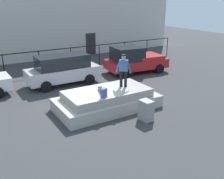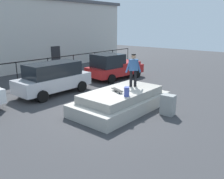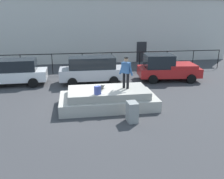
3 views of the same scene
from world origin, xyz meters
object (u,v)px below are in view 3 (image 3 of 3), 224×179
Objects in this scene: skateboard at (101,88)px; car_silver_hatchback_mid at (92,69)px; car_red_pickup_far at (166,68)px; backpack at (98,90)px; skateboarder at (126,71)px; utility_box at (132,112)px; car_white_hatchback_near at (13,72)px.

skateboard is 4.71m from car_silver_hatchback_mid.
car_silver_hatchback_mid is 5.40m from car_red_pickup_far.
backpack is 0.09× the size of car_silver_hatchback_mid.
skateboarder is at bearing -73.47° from car_silver_hatchback_mid.
utility_box is (1.16, -2.01, -0.59)m from skateboard.
skateboard is 1.94× the size of backpack.
utility_box is (-0.13, -2.04, -1.42)m from skateboarder.
car_white_hatchback_near is 10.73m from car_red_pickup_far.
skateboarder is 1.54m from skateboard.
car_white_hatchback_near reaches higher than backpack.
backpack reaches higher than utility_box.
skateboarder is at bearing -130.88° from car_red_pickup_far.
skateboard is 0.18× the size of car_red_pickup_far.
skateboarder is 4.96m from car_silver_hatchback_mid.
car_silver_hatchback_mid is (5.33, -0.30, 0.04)m from car_white_hatchback_near.
backpack is (-0.25, -0.74, 0.11)m from skateboard.
car_silver_hatchback_mid is at bearing -3.22° from car_white_hatchback_near.
car_white_hatchback_near is at bearing 176.78° from car_silver_hatchback_mid.
utility_box is at bearing -46.80° from car_white_hatchback_near.
backpack reaches higher than skateboard.
car_silver_hatchback_mid is (-1.39, 4.68, -0.92)m from skateboarder.
skateboarder reaches higher than utility_box.
skateboarder is 1.75× the size of utility_box.
backpack is at bearing -48.01° from car_white_hatchback_near.
skateboard is (-1.30, -0.03, -0.84)m from skateboarder.
car_red_pickup_far is (5.31, 4.66, -0.13)m from skateboard.
utility_box is (1.26, -6.71, -0.50)m from car_silver_hatchback_mid.
car_red_pickup_far reaches higher than utility_box.
car_red_pickup_far is 7.86m from utility_box.
skateboarder is 0.36× the size of car_white_hatchback_near.
backpack is 5.45m from car_silver_hatchback_mid.
utility_box is at bearing -59.90° from skateboard.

